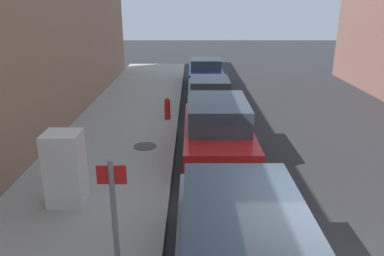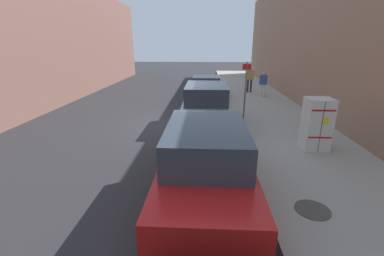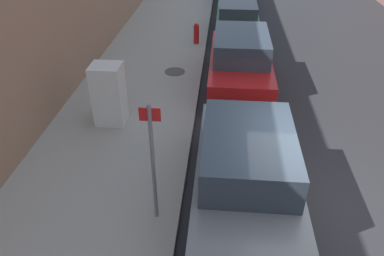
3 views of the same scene
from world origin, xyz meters
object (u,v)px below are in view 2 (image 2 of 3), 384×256
object	(u,v)px
parked_sedan_silver	(206,87)
parked_suv_gray	(206,105)
discarded_refrigerator	(317,124)
pedestrian_standing_near	(263,83)
pedestrian_walking_far	(250,77)
street_sign_post	(245,88)
parked_suv_red	(206,162)

from	to	relation	value
parked_sedan_silver	parked_suv_gray	bearing A→B (deg)	90.00
discarded_refrigerator	pedestrian_standing_near	bearing A→B (deg)	-90.68
parked_sedan_silver	parked_suv_gray	size ratio (longest dim) A/B	0.99
pedestrian_walking_far	pedestrian_standing_near	world-z (taller)	pedestrian_walking_far
pedestrian_walking_far	pedestrian_standing_near	xyz separation A→B (m)	(-0.60, 1.51, -0.14)
street_sign_post	parked_suv_gray	world-z (taller)	street_sign_post
street_sign_post	parked_suv_red	world-z (taller)	street_sign_post
pedestrian_standing_near	parked_suv_red	size ratio (longest dim) A/B	0.34
pedestrian_walking_far	parked_suv_gray	xyz separation A→B (m)	(2.98, 7.30, -0.26)
parked_sedan_silver	street_sign_post	bearing A→B (deg)	108.79
discarded_refrigerator	parked_suv_gray	bearing A→B (deg)	-38.25
pedestrian_standing_near	parked_suv_gray	bearing A→B (deg)	81.35
pedestrian_standing_near	parked_suv_red	distance (m)	11.87
parked_sedan_silver	pedestrian_standing_near	bearing A→B (deg)	-176.65
street_sign_post	pedestrian_walking_far	size ratio (longest dim) A/B	1.43
pedestrian_walking_far	parked_sedan_silver	world-z (taller)	pedestrian_walking_far
discarded_refrigerator	pedestrian_walking_far	bearing A→B (deg)	-87.18
street_sign_post	pedestrian_standing_near	world-z (taller)	street_sign_post
discarded_refrigerator	pedestrian_standing_near	distance (m)	8.53
street_sign_post	parked_sedan_silver	size ratio (longest dim) A/B	0.55
discarded_refrigerator	pedestrian_walking_far	size ratio (longest dim) A/B	0.94
street_sign_post	pedestrian_walking_far	bearing A→B (deg)	-100.86
parked_sedan_silver	parked_suv_red	world-z (taller)	parked_suv_red
street_sign_post	parked_suv_gray	distance (m)	1.91
discarded_refrigerator	parked_suv_gray	size ratio (longest dim) A/B	0.36
parked_suv_gray	pedestrian_standing_near	bearing A→B (deg)	-121.70
pedestrian_walking_far	parked_suv_red	world-z (taller)	pedestrian_walking_far
parked_suv_gray	parked_sedan_silver	bearing A→B (deg)	-90.00
pedestrian_walking_far	parked_suv_gray	world-z (taller)	pedestrian_walking_far
pedestrian_walking_far	parked_suv_red	xyz separation A→B (m)	(2.98, 12.83, -0.26)
discarded_refrigerator	parked_sedan_silver	distance (m)	9.02
street_sign_post	pedestrian_standing_near	distance (m)	5.55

